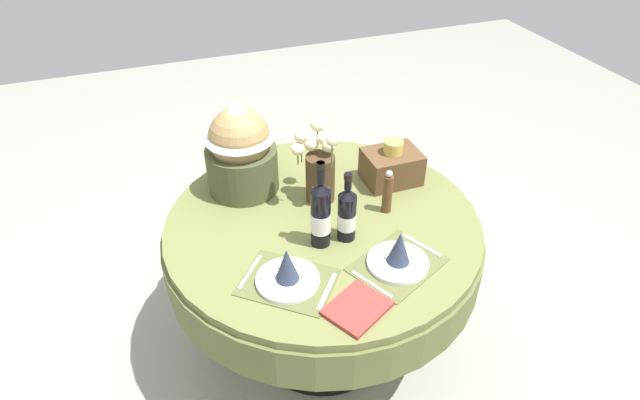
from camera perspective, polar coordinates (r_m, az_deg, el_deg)
ground at (r=2.87m, az=0.24°, el=-14.33°), size 8.00×8.00×0.00m
dining_table at (r=2.41m, az=0.28°, el=-4.71°), size 1.38×1.38×0.78m
place_setting_left at (r=2.01m, az=-3.47°, el=-7.71°), size 0.43×0.42×0.16m
place_setting_right at (r=2.10m, az=8.29°, el=-5.84°), size 0.42×0.38×0.16m
flower_vase at (r=2.35m, az=-0.12°, el=3.44°), size 0.21×0.25×0.38m
wine_bottle_left at (r=2.11m, az=0.07°, el=-1.50°), size 0.08×0.08×0.39m
wine_bottle_centre at (r=2.16m, az=2.86°, el=-1.48°), size 0.08×0.08×0.31m
pepper_mill at (r=2.33m, az=7.15°, el=0.79°), size 0.04×0.04×0.21m
book_on_table at (r=1.94m, az=3.94°, el=-11.32°), size 0.27×0.25×0.02m
gift_tub_back_left at (r=2.42m, az=-8.43°, el=5.80°), size 0.32×0.32×0.44m
woven_basket_side_right at (r=2.54m, az=7.57°, el=3.62°), size 0.25×0.20×0.21m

